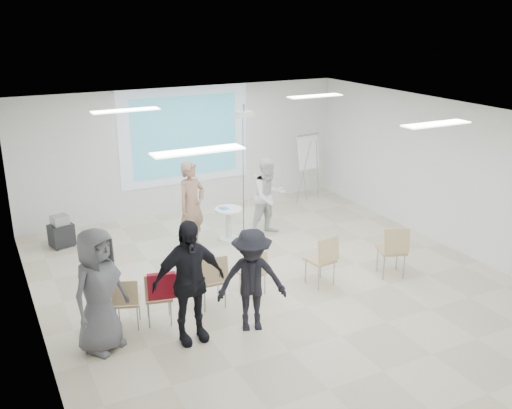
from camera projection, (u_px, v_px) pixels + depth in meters
name	position (u px, v px, depth m)	size (l,w,h in m)	color
floor	(276.00, 285.00, 10.30)	(8.00, 9.00, 0.10)	beige
ceiling	(278.00, 114.00, 9.31)	(8.00, 9.00, 0.10)	white
wall_back	(185.00, 150.00, 13.64)	(8.00, 0.10, 3.00)	silver
wall_left	(27.00, 246.00, 8.06)	(0.10, 9.00, 3.00)	silver
wall_right	(452.00, 175.00, 11.55)	(0.10, 9.00, 3.00)	silver
projection_halo	(185.00, 136.00, 13.47)	(3.20, 0.01, 2.30)	silver
projection_image	(185.00, 136.00, 13.46)	(2.60, 0.01, 1.90)	#36A1B8
pedestal_table	(229.00, 222.00, 12.10)	(0.70, 0.70, 0.72)	white
player_left	(192.00, 200.00, 11.44)	(0.77, 0.52, 2.10)	#A37C64
player_right	(269.00, 193.00, 12.28)	(0.91, 0.73, 1.88)	white
controller_left	(195.00, 180.00, 11.62)	(0.04, 0.11, 0.04)	white
controller_right	(256.00, 176.00, 12.30)	(0.04, 0.11, 0.04)	silver
chair_far_left	(126.00, 299.00, 8.65)	(0.52, 0.54, 0.85)	tan
chair_left_mid	(158.00, 294.00, 8.76)	(0.51, 0.53, 0.89)	tan
chair_left_inner	(213.00, 277.00, 9.26)	(0.47, 0.50, 0.94)	tan
chair_center	(255.00, 270.00, 9.68)	(0.47, 0.49, 0.80)	tan
chair_right_inner	(323.00, 257.00, 10.01)	(0.50, 0.53, 0.94)	tan
chair_right_far	(393.00, 248.00, 10.32)	(0.61, 0.63, 1.00)	tan
red_jacket	(162.00, 286.00, 8.58)	(0.43, 0.10, 0.41)	maroon
laptop	(211.00, 277.00, 9.36)	(0.34, 0.25, 0.03)	black
audience_left	(188.00, 273.00, 8.18)	(1.26, 0.75, 2.16)	black
audience_mid	(252.00, 274.00, 8.52)	(1.19, 0.65, 1.85)	black
audience_outer	(98.00, 283.00, 7.97)	(1.01, 0.67, 2.07)	#5A5A5F
flipchart_easel	(308.00, 152.00, 14.32)	(0.75, 0.58, 1.75)	#95979D
av_cart	(61.00, 232.00, 11.79)	(0.54, 0.47, 0.68)	black
ceiling_projector	(244.00, 121.00, 10.72)	(0.30, 0.25, 3.00)	white
fluor_panel_nw	(126.00, 110.00, 10.16)	(1.20, 0.30, 0.02)	white
fluor_panel_ne	(315.00, 96.00, 11.88)	(1.20, 0.30, 0.02)	white
fluor_panel_sw	(198.00, 151.00, 7.20)	(1.20, 0.30, 0.02)	white
fluor_panel_se	(436.00, 124.00, 8.93)	(1.20, 0.30, 0.02)	white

